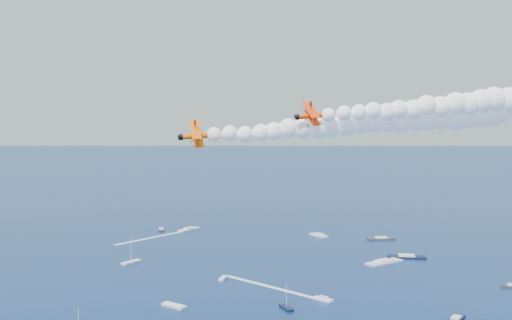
# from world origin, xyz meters

# --- Properties ---
(biplane_lead) EXTENTS (9.26, 10.34, 7.28)m
(biplane_lead) POSITION_xyz_m (4.74, 20.60, 56.18)
(biplane_lead) COLOR #FF3605
(biplane_trail) EXTENTS (10.04, 11.24, 7.99)m
(biplane_trail) POSITION_xyz_m (-14.38, 14.75, 52.72)
(biplane_trail) COLOR #FF5B05
(smoke_trail_lead) EXTENTS (60.17, 47.19, 10.57)m
(smoke_trail_lead) POSITION_xyz_m (31.17, 32.54, 58.38)
(smoke_trail_lead) COLOR white
(smoke_trail_trail) EXTENTS (60.14, 46.49, 10.57)m
(smoke_trail_trail) POSITION_xyz_m (12.16, 26.43, 54.92)
(smoke_trail_trail) COLOR white
(spectator_boats) EXTENTS (224.15, 172.03, 0.70)m
(spectator_boats) POSITION_xyz_m (14.96, 133.43, 0.35)
(spectator_boats) COLOR white
(spectator_boats) RESTS_ON ground
(boat_wakes) EXTENTS (249.87, 158.56, 0.04)m
(boat_wakes) POSITION_xyz_m (22.06, 119.81, 0.03)
(boat_wakes) COLOR white
(boat_wakes) RESTS_ON ground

